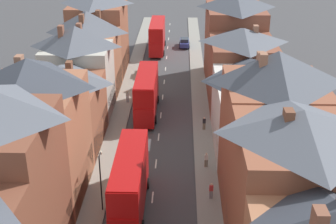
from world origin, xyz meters
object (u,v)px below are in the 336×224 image
object	(u,v)px
double_decker_bus_lead	(130,182)
pedestrian_mid_right	(206,159)
car_mid_black	(145,70)
pedestrian_far_right	(127,96)
pedestrian_far_left	(204,123)
car_parked_left_a	(184,42)
car_parked_right_a	(120,183)
double_decker_bus_mid_street	(147,93)
pedestrian_mid_left	(211,190)
double_decker_bus_far_approaching	(157,36)
street_lamp	(101,178)

from	to	relation	value
double_decker_bus_lead	pedestrian_mid_right	distance (m)	10.11
car_mid_black	pedestrian_far_right	distance (m)	11.09
double_decker_bus_lead	pedestrian_far_left	size ratio (longest dim) A/B	6.71
car_parked_left_a	pedestrian_far_right	size ratio (longest dim) A/B	2.56
car_parked_right_a	pedestrian_mid_right	xyz separation A→B (m)	(8.23, 4.29, 0.18)
double_decker_bus_lead	car_parked_right_a	distance (m)	3.70
car_parked_right_a	pedestrian_mid_right	bearing A→B (deg)	27.52
double_decker_bus_mid_street	pedestrian_mid_left	world-z (taller)	double_decker_bus_mid_street
car_parked_right_a	pedestrian_far_left	world-z (taller)	pedestrian_far_left
double_decker_bus_lead	double_decker_bus_mid_street	xyz separation A→B (m)	(0.00, 20.43, 0.00)
double_decker_bus_lead	car_mid_black	xyz separation A→B (m)	(-1.29, 34.51, -1.98)
car_parked_right_a	car_mid_black	bearing A→B (deg)	90.00
car_parked_right_a	pedestrian_mid_right	world-z (taller)	pedestrian_mid_right
car_parked_left_a	pedestrian_mid_left	size ratio (longest dim) A/B	2.56
pedestrian_mid_right	pedestrian_far_right	world-z (taller)	same
pedestrian_mid_left	car_parked_left_a	bearing A→B (deg)	92.60
double_decker_bus_far_approaching	car_parked_right_a	world-z (taller)	double_decker_bus_far_approaching
double_decker_bus_far_approaching	pedestrian_mid_right	xyz separation A→B (m)	(6.94, -40.57, -1.78)
double_decker_bus_mid_street	pedestrian_far_right	distance (m)	4.54
double_decker_bus_lead	street_lamp	world-z (taller)	street_lamp
double_decker_bus_lead	pedestrian_mid_right	world-z (taller)	double_decker_bus_lead
double_decker_bus_far_approaching	pedestrian_far_right	bearing A→B (deg)	-96.62
double_decker_bus_lead	double_decker_bus_far_approaching	distance (m)	47.71
pedestrian_mid_right	double_decker_bus_lead	bearing A→B (deg)	-134.17
car_parked_right_a	street_lamp	bearing A→B (deg)	-110.52
double_decker_bus_lead	car_parked_left_a	size ratio (longest dim) A/B	2.62
car_parked_left_a	car_parked_right_a	xyz separation A→B (m)	(-6.20, -47.53, 0.00)
pedestrian_far_right	pedestrian_mid_left	bearing A→B (deg)	-65.63
double_decker_bus_far_approaching	street_lamp	distance (m)	48.00
double_decker_bus_far_approaching	car_mid_black	xyz separation A→B (m)	(-1.29, -13.20, -1.98)
double_decker_bus_far_approaching	pedestrian_mid_left	world-z (taller)	double_decker_bus_far_approaching
pedestrian_far_right	pedestrian_mid_right	bearing A→B (deg)	-59.26
car_parked_left_a	pedestrian_far_left	distance (m)	34.82
car_parked_right_a	double_decker_bus_lead	bearing A→B (deg)	-65.65
double_decker_bus_far_approaching	pedestrian_far_left	bearing A→B (deg)	-77.54
car_mid_black	pedestrian_mid_right	world-z (taller)	pedestrian_mid_right
car_parked_left_a	street_lamp	world-z (taller)	street_lamp
car_parked_right_a	pedestrian_far_right	size ratio (longest dim) A/B	2.58
double_decker_bus_lead	double_decker_bus_far_approaching	bearing A→B (deg)	90.00
pedestrian_far_left	pedestrian_far_right	size ratio (longest dim) A/B	1.00
double_decker_bus_lead	car_parked_left_a	world-z (taller)	double_decker_bus_lead
pedestrian_mid_left	street_lamp	world-z (taller)	street_lamp
double_decker_bus_mid_street	pedestrian_mid_right	distance (m)	15.10
pedestrian_mid_right	pedestrian_far_right	bearing A→B (deg)	120.74
double_decker_bus_far_approaching	pedestrian_mid_left	bearing A→B (deg)	-81.22
car_mid_black	pedestrian_mid_right	distance (m)	28.58
double_decker_bus_mid_street	car_parked_left_a	bearing A→B (deg)	80.69
double_decker_bus_lead	pedestrian_mid_left	xyz separation A→B (m)	(7.13, 1.59, -1.78)
pedestrian_far_right	street_lamp	xyz separation A→B (m)	(0.37, -23.74, 2.21)
double_decker_bus_lead	car_parked_right_a	size ratio (longest dim) A/B	2.60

